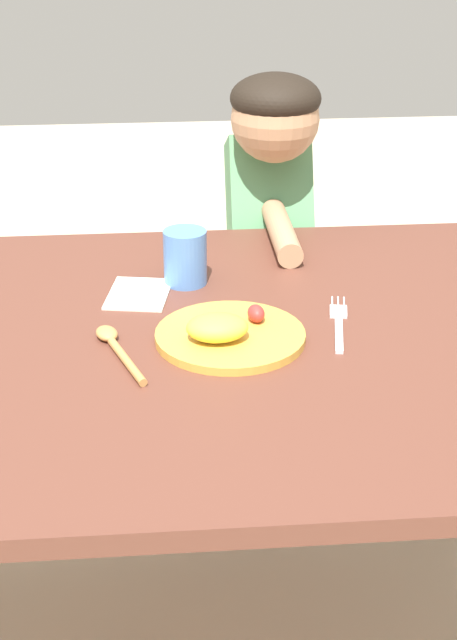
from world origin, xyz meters
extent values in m
cube|color=brown|center=(0.00, 0.00, 0.66)|extent=(1.48, 0.96, 0.03)
cylinder|color=gold|center=(0.09, -0.01, 0.69)|extent=(0.24, 0.24, 0.01)
ellipsoid|color=yellow|center=(0.07, -0.03, 0.71)|extent=(0.10, 0.07, 0.04)
ellipsoid|color=red|center=(0.14, 0.03, 0.71)|extent=(0.03, 0.04, 0.03)
cube|color=silver|center=(0.27, -0.01, 0.68)|extent=(0.03, 0.13, 0.01)
cube|color=silver|center=(0.28, 0.07, 0.68)|extent=(0.04, 0.05, 0.01)
cylinder|color=silver|center=(0.30, 0.11, 0.68)|extent=(0.01, 0.04, 0.00)
cylinder|color=silver|center=(0.29, 0.11, 0.68)|extent=(0.01, 0.04, 0.00)
cylinder|color=silver|center=(0.28, 0.11, 0.68)|extent=(0.01, 0.04, 0.00)
cylinder|color=#C28748|center=(-0.07, -0.08, 0.69)|extent=(0.06, 0.14, 0.01)
ellipsoid|color=#C28748|center=(-0.10, 0.01, 0.69)|extent=(0.05, 0.06, 0.02)
cylinder|color=#5184D0|center=(0.03, 0.22, 0.73)|extent=(0.08, 0.08, 0.10)
cube|color=#363960|center=(0.23, 0.66, 0.26)|extent=(0.18, 0.16, 0.52)
cube|color=#599966|center=(0.23, 0.59, 0.67)|extent=(0.17, 0.27, 0.36)
sphere|color=tan|center=(0.23, 0.52, 0.90)|extent=(0.18, 0.18, 0.18)
ellipsoid|color=black|center=(0.23, 0.52, 0.94)|extent=(0.18, 0.18, 0.10)
cylinder|color=tan|center=(0.23, 0.40, 0.70)|extent=(0.05, 0.26, 0.05)
cube|color=white|center=(-0.05, 0.18, 0.68)|extent=(0.13, 0.15, 0.00)
camera|label=1|loc=(-0.03, -1.37, 1.38)|focal=54.52mm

